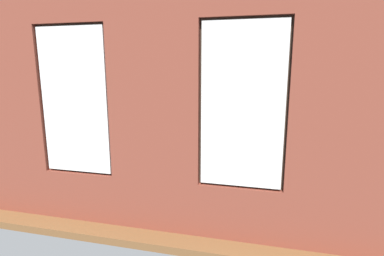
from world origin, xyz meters
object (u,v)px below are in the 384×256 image
object	(u,v)px
potted_plant_by_left_couch	(288,147)
cup_ceramic	(172,144)
remote_gray	(213,145)
potted_plant_near_tv	(71,150)
couch_left	(317,164)
tv_flatscreen	(75,120)
table_plant_small	(197,141)
potted_plant_corner_far_left	(351,192)
potted_plant_between_couches	(258,148)
potted_plant_foreground_right	(132,122)
potted_plant_corner_near_left	(310,135)
couch_by_window	(159,184)
remote_silver	(194,145)
potted_plant_beside_window_right	(40,153)
potted_plant_mid_room_small	(246,143)
media_console	(77,151)
coffee_table	(194,148)
candle_jar	(186,142)

from	to	relation	value
potted_plant_by_left_couch	cup_ceramic	bearing A→B (deg)	26.73
cup_ceramic	potted_plant_by_left_couch	world-z (taller)	cup_ceramic
cup_ceramic	remote_gray	distance (m)	0.87
remote_gray	potted_plant_near_tv	world-z (taller)	potted_plant_near_tv
couch_left	tv_flatscreen	xyz separation A→B (m)	(4.89, 0.10, 0.63)
remote_gray	potted_plant_near_tv	distance (m)	2.80
table_plant_small	potted_plant_corner_far_left	bearing A→B (deg)	141.81
potted_plant_between_couches	potted_plant_foreground_right	xyz separation A→B (m)	(3.56, -3.60, -0.41)
couch_left	potted_plant_near_tv	size ratio (longest dim) A/B	1.94
table_plant_small	potted_plant_by_left_couch	distance (m)	2.27
couch_left	potted_plant_corner_near_left	distance (m)	2.14
couch_by_window	potted_plant_by_left_couch	distance (m)	3.68
potted_plant_near_tv	potted_plant_corner_far_left	size ratio (longest dim) A/B	1.27
remote_silver	potted_plant_corner_near_left	world-z (taller)	potted_plant_corner_near_left
couch_by_window	potted_plant_corner_near_left	world-z (taller)	couch_by_window
table_plant_small	potted_plant_beside_window_right	xyz separation A→B (m)	(2.17, 1.91, 0.14)
potted_plant_foreground_right	potted_plant_corner_near_left	world-z (taller)	potted_plant_foreground_right
couch_left	potted_plant_corner_far_left	distance (m)	1.69
potted_plant_mid_room_small	couch_left	bearing A→B (deg)	141.17
couch_left	potted_plant_corner_far_left	world-z (taller)	potted_plant_corner_far_left
remote_silver	potted_plant_beside_window_right	bearing A→B (deg)	-44.84
couch_left	potted_plant_corner_near_left	size ratio (longest dim) A/B	3.11
remote_gray	potted_plant_beside_window_right	distance (m)	3.28
tv_flatscreen	potted_plant_by_left_couch	size ratio (longest dim) A/B	3.05
media_console	potted_plant_by_left_couch	distance (m)	4.76
potted_plant_foreground_right	potted_plant_mid_room_small	bearing A→B (deg)	162.94
potted_plant_near_tv	potted_plant_beside_window_right	bearing A→B (deg)	80.35
coffee_table	cup_ceramic	distance (m)	0.46
potted_plant_between_couches	potted_plant_corner_far_left	bearing A→B (deg)	172.50
remote_gray	couch_by_window	bearing A→B (deg)	-145.82
coffee_table	remote_gray	size ratio (longest dim) A/B	8.54
couch_by_window	potted_plant_corner_near_left	size ratio (longest dim) A/B	3.01
potted_plant_corner_far_left	potted_plant_mid_room_small	distance (m)	3.15
candle_jar	table_plant_small	bearing A→B (deg)	145.51
tv_flatscreen	potted_plant_corner_near_left	xyz separation A→B (m)	(-5.04, -2.23, -0.54)
remote_silver	potted_plant_by_left_couch	xyz separation A→B (m)	(-1.99, -1.11, -0.19)
couch_left	potted_plant_corner_near_left	world-z (taller)	couch_left
candle_jar	remote_gray	xyz separation A→B (m)	(-0.58, -0.04, -0.04)
candle_jar	potted_plant_corner_far_left	distance (m)	3.45
media_console	potted_plant_by_left_couch	size ratio (longest dim) A/B	2.38
cup_ceramic	potted_plant_mid_room_small	size ratio (longest dim) A/B	0.14
remote_gray	potted_plant_mid_room_small	bearing A→B (deg)	0.97
table_plant_small	cup_ceramic	bearing A→B (deg)	-0.00
couch_by_window	potted_plant_by_left_couch	size ratio (longest dim) A/B	4.96
media_console	potted_plant_near_tv	bearing A→B (deg)	120.33
candle_jar	table_plant_small	size ratio (longest dim) A/B	0.37
potted_plant_corner_far_left	potted_plant_near_tv	bearing A→B (deg)	-8.12
remote_gray	potted_plant_foreground_right	world-z (taller)	potted_plant_foreground_right
cup_ceramic	media_console	xyz separation A→B (m)	(2.07, 0.34, -0.21)
media_console	potted_plant_near_tv	size ratio (longest dim) A/B	0.90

